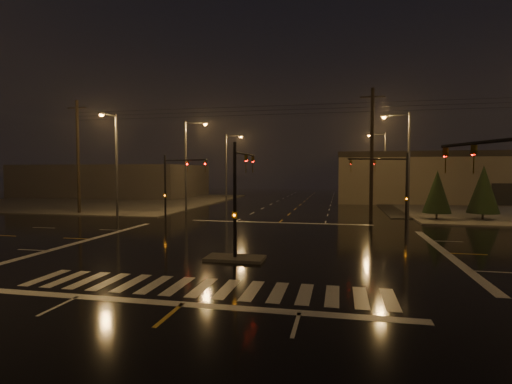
{
  "coord_description": "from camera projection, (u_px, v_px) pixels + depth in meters",
  "views": [
    {
      "loc": [
        5.24,
        -23.55,
        4.54
      ],
      "look_at": [
        -0.83,
        5.11,
        3.0
      ],
      "focal_mm": 28.0,
      "sensor_mm": 36.0,
      "label": 1
    }
  ],
  "objects": [
    {
      "name": "streetlight_2",
      "position": [
        228.0,
        163.0,
        59.56
      ],
      "size": [
        2.77,
        0.32,
        10.0
      ],
      "color": "#38383A",
      "rests_on": "ground"
    },
    {
      "name": "conifer_0",
      "position": [
        437.0,
        192.0,
        36.54
      ],
      "size": [
        2.5,
        2.5,
        4.61
      ],
      "color": "black",
      "rests_on": "ground"
    },
    {
      "name": "streetlight_1",
      "position": [
        188.0,
        160.0,
        43.93
      ],
      "size": [
        2.77,
        0.32,
        10.0
      ],
      "color": "#38383A",
      "rests_on": "ground"
    },
    {
      "name": "signal_mast_nw",
      "position": [
        174.0,
        179.0,
        36.0
      ],
      "size": [
        4.84,
        1.86,
        6.0
      ],
      "color": "black",
      "rests_on": "ground"
    },
    {
      "name": "signal_mast_median",
      "position": [
        239.0,
        186.0,
        21.14
      ],
      "size": [
        0.25,
        4.59,
        6.0
      ],
      "color": "black",
      "rests_on": "ground"
    },
    {
      "name": "conifer_1",
      "position": [
        483.0,
        189.0,
        36.35
      ],
      "size": [
        2.79,
        2.79,
        5.06
      ],
      "color": "black",
      "rests_on": "ground"
    },
    {
      "name": "streetlight_3",
      "position": [
        405.0,
        158.0,
        37.35
      ],
      "size": [
        2.77,
        0.32,
        10.0
      ],
      "color": "#38383A",
      "rests_on": "ground"
    },
    {
      "name": "signal_mast_se",
      "position": [
        503.0,
        197.0,
        12.5
      ],
      "size": [
        1.55,
        3.87,
        6.0
      ],
      "color": "black",
      "rests_on": "ground"
    },
    {
      "name": "sidewalk_nw",
      "position": [
        100.0,
        201.0,
        59.84
      ],
      "size": [
        36.0,
        36.0,
        0.12
      ],
      "primitive_type": "cube",
      "color": "#474440",
      "rests_on": "ground"
    },
    {
      "name": "median_island",
      "position": [
        235.0,
        258.0,
        20.42
      ],
      "size": [
        3.0,
        1.6,
        0.15
      ],
      "primitive_type": "cube",
      "color": "#474440",
      "rests_on": "ground"
    },
    {
      "name": "utility_pole_1",
      "position": [
        372.0,
        153.0,
        36.04
      ],
      "size": [
        2.2,
        0.32,
        12.0
      ],
      "color": "black",
      "rests_on": "ground"
    },
    {
      "name": "streetlight_4",
      "position": [
        383.0,
        162.0,
        56.89
      ],
      "size": [
        2.77,
        0.32,
        10.0
      ],
      "color": "#38383A",
      "rests_on": "ground"
    },
    {
      "name": "crosswalk",
      "position": [
        202.0,
        287.0,
        15.54
      ],
      "size": [
        15.0,
        2.6,
        0.01
      ],
      "primitive_type": "cube",
      "color": "beige",
      "rests_on": "ground"
    },
    {
      "name": "streetlight_5",
      "position": [
        115.0,
        158.0,
        38.26
      ],
      "size": [
        0.32,
        2.77,
        10.0
      ],
      "color": "#38383A",
      "rests_on": "ground"
    },
    {
      "name": "stop_bar_near",
      "position": [
        182.0,
        304.0,
        13.58
      ],
      "size": [
        16.0,
        0.5,
        0.01
      ],
      "primitive_type": "cube",
      "color": "beige",
      "rests_on": "ground"
    },
    {
      "name": "ground",
      "position": [
        252.0,
        245.0,
        24.33
      ],
      "size": [
        140.0,
        140.0,
        0.0
      ],
      "primitive_type": "plane",
      "color": "black",
      "rests_on": "ground"
    },
    {
      "name": "commercial_block",
      "position": [
        114.0,
        181.0,
        72.45
      ],
      "size": [
        30.0,
        18.0,
        5.6
      ],
      "primitive_type": "cube",
      "color": "#443E3C",
      "rests_on": "ground"
    },
    {
      "name": "utility_pole_0",
      "position": [
        78.0,
        156.0,
        42.24
      ],
      "size": [
        2.2,
        0.32,
        12.0
      ],
      "color": "black",
      "rests_on": "ground"
    },
    {
      "name": "stop_bar_far",
      "position": [
        279.0,
        223.0,
        35.08
      ],
      "size": [
        16.0,
        0.5,
        0.01
      ],
      "primitive_type": "cube",
      "color": "beige",
      "rests_on": "ground"
    },
    {
      "name": "signal_mast_ne",
      "position": [
        394.0,
        180.0,
        32.07
      ],
      "size": [
        4.84,
        1.86,
        6.0
      ],
      "color": "black",
      "rests_on": "ground"
    }
  ]
}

